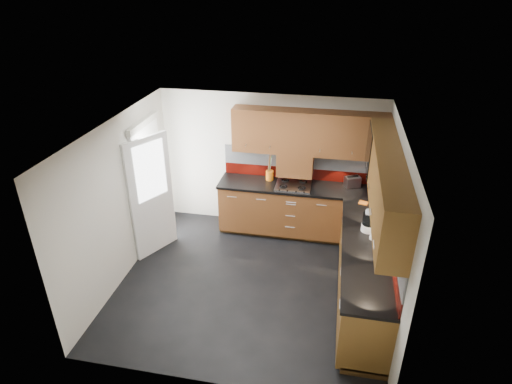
% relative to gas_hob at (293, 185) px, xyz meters
% --- Properties ---
extents(room, '(4.00, 3.80, 2.64)m').
position_rel_gas_hob_xyz_m(room, '(-0.45, -1.47, 0.54)').
color(room, black).
extents(base_cabinets, '(2.70, 3.20, 0.95)m').
position_rel_gas_hob_xyz_m(base_cabinets, '(0.62, -0.75, -0.52)').
color(base_cabinets, '#583213').
rests_on(base_cabinets, room).
extents(countertop, '(2.72, 3.22, 0.04)m').
position_rel_gas_hob_xyz_m(countertop, '(0.60, -0.77, -0.04)').
color(countertop, black).
rests_on(countertop, base_cabinets).
extents(backsplash, '(2.70, 3.20, 0.54)m').
position_rel_gas_hob_xyz_m(backsplash, '(0.83, -0.54, 0.25)').
color(backsplash, '#690F09').
rests_on(backsplash, countertop).
extents(upper_cabinets, '(2.50, 3.20, 0.72)m').
position_rel_gas_hob_xyz_m(upper_cabinets, '(0.78, -0.69, 0.88)').
color(upper_cabinets, '#583213').
rests_on(upper_cabinets, room).
extents(extractor_hood, '(0.60, 0.33, 0.40)m').
position_rel_gas_hob_xyz_m(extractor_hood, '(-0.00, 0.17, 0.32)').
color(extractor_hood, '#583213').
rests_on(extractor_hood, room).
extents(glass_cabinet, '(0.32, 0.80, 0.66)m').
position_rel_gas_hob_xyz_m(glass_cabinet, '(1.26, -0.40, 0.91)').
color(glass_cabinet, black).
rests_on(glass_cabinet, room).
extents(back_door, '(0.42, 1.19, 2.04)m').
position_rel_gas_hob_xyz_m(back_door, '(-2.23, -0.72, 0.08)').
color(back_door, white).
rests_on(back_door, room).
extents(gas_hob, '(0.59, 0.52, 0.05)m').
position_rel_gas_hob_xyz_m(gas_hob, '(0.00, 0.00, 0.00)').
color(gas_hob, silver).
rests_on(gas_hob, countertop).
extents(utensil_pot, '(0.13, 0.13, 0.48)m').
position_rel_gas_hob_xyz_m(utensil_pot, '(-0.43, 0.17, 0.09)').
color(utensil_pot, orange).
rests_on(utensil_pot, countertop).
extents(toaster, '(0.29, 0.24, 0.18)m').
position_rel_gas_hob_xyz_m(toaster, '(0.97, 0.18, 0.07)').
color(toaster, silver).
rests_on(toaster, countertop).
extents(food_processor, '(0.19, 0.19, 0.32)m').
position_rel_gas_hob_xyz_m(food_processor, '(1.18, -1.18, 0.13)').
color(food_processor, white).
rests_on(food_processor, countertop).
extents(paper_towel, '(0.14, 0.14, 0.26)m').
position_rel_gas_hob_xyz_m(paper_towel, '(1.25, -1.38, 0.12)').
color(paper_towel, white).
rests_on(paper_towel, countertop).
extents(orange_cloth, '(0.16, 0.15, 0.01)m').
position_rel_gas_hob_xyz_m(orange_cloth, '(1.14, -0.39, -0.01)').
color(orange_cloth, orange).
rests_on(orange_cloth, countertop).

